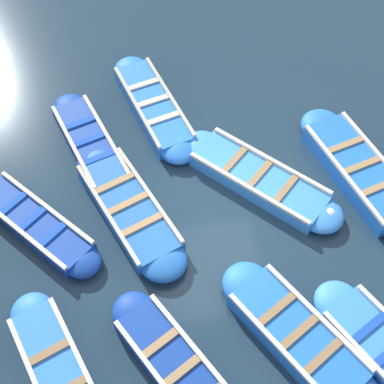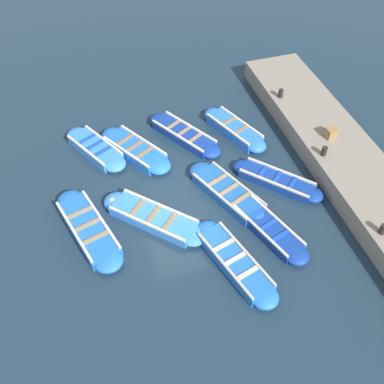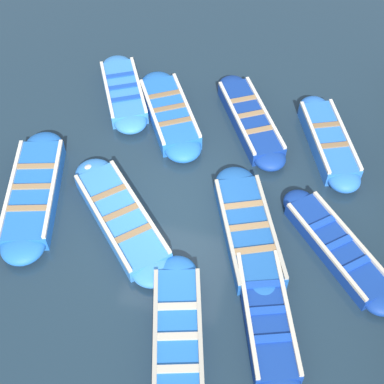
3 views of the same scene
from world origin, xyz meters
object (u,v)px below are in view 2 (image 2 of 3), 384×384
(wooden_crate, at_px, (331,133))
(boat_mid_row, at_px, (88,229))
(boat_outer_left, at_px, (228,193))
(bollard_north, at_px, (383,229))
(boat_inner_gap, at_px, (277,181))
(boat_tucked, at_px, (235,262))
(boat_near_quay, at_px, (135,150))
(boat_drifting, at_px, (184,135))
(boat_alongside, at_px, (154,218))
(buoy_orange_near, at_px, (113,202))
(bollard_mid_south, at_px, (281,93))
(boat_far_corner, at_px, (268,228))
(bollard_mid_north, at_px, (324,151))
(boat_centre, at_px, (234,130))
(boat_stern_in, at_px, (95,149))

(wooden_crate, bearing_deg, boat_mid_row, -172.41)
(boat_outer_left, xyz_separation_m, bollard_north, (3.65, -3.40, 0.77))
(boat_inner_gap, bearing_deg, wooden_crate, 21.67)
(boat_tucked, bearing_deg, boat_near_quay, 107.40)
(boat_near_quay, height_order, boat_drifting, boat_near_quay)
(boat_alongside, height_order, buoy_orange_near, boat_alongside)
(boat_near_quay, bearing_deg, bollard_mid_south, 7.23)
(boat_alongside, xyz_separation_m, wooden_crate, (7.10, 1.38, 0.78))
(boat_outer_left, height_order, buoy_orange_near, boat_outer_left)
(boat_near_quay, relative_size, boat_drifting, 0.99)
(boat_alongside, height_order, boat_outer_left, boat_outer_left)
(buoy_orange_near, bearing_deg, bollard_north, -28.89)
(buoy_orange_near, bearing_deg, bollard_mid_south, 22.45)
(boat_near_quay, distance_m, buoy_orange_near, 2.65)
(boat_tucked, xyz_separation_m, wooden_crate, (5.16, 3.79, 0.77))
(boat_far_corner, height_order, bollard_mid_north, bollard_mid_north)
(boat_far_corner, relative_size, bollard_mid_south, 9.95)
(boat_outer_left, distance_m, bollard_mid_south, 5.38)
(boat_tucked, height_order, boat_near_quay, boat_near_quay)
(boat_far_corner, height_order, boat_outer_left, boat_outer_left)
(boat_inner_gap, xyz_separation_m, wooden_crate, (2.50, 0.99, 0.78))
(boat_inner_gap, xyz_separation_m, boat_drifting, (-2.45, 3.35, 0.02))
(bollard_mid_north, bearing_deg, boat_drifting, 143.24)
(boat_centre, height_order, wooden_crate, wooden_crate)
(boat_tucked, bearing_deg, bollard_north, -8.51)
(boat_outer_left, height_order, bollard_north, bollard_north)
(boat_stern_in, xyz_separation_m, boat_far_corner, (4.74, -5.42, -0.02))
(boat_tucked, distance_m, bollard_mid_north, 5.40)
(bollard_north, bearing_deg, boat_tucked, 171.49)
(boat_mid_row, bearing_deg, boat_inner_gap, 2.00)
(boat_stern_in, relative_size, bollard_mid_south, 9.17)
(boat_drifting, distance_m, bollard_mid_south, 4.33)
(boat_stern_in, xyz_separation_m, buoy_orange_near, (0.15, -2.85, -0.02))
(boat_mid_row, distance_m, bollard_north, 9.12)
(boat_mid_row, xyz_separation_m, boat_outer_left, (4.86, 0.17, -0.03))
(boat_alongside, distance_m, boat_far_corner, 3.73)
(boat_near_quay, height_order, wooden_crate, wooden_crate)
(boat_alongside, bearing_deg, boat_inner_gap, 4.79)
(boat_mid_row, distance_m, boat_far_corner, 5.78)
(bollard_mid_north, bearing_deg, buoy_orange_near, 176.03)
(boat_outer_left, xyz_separation_m, wooden_crate, (4.36, 1.06, 0.78))
(bollard_mid_south, xyz_separation_m, wooden_crate, (0.72, -2.83, 0.01))
(boat_far_corner, distance_m, bollard_north, 3.45)
(boat_far_corner, distance_m, buoy_orange_near, 5.26)
(boat_stern_in, distance_m, buoy_orange_near, 2.85)
(boat_centre, height_order, boat_inner_gap, boat_centre)
(boat_tucked, height_order, boat_centre, boat_centre)
(boat_drifting, bearing_deg, boat_stern_in, 176.58)
(bollard_mid_south, distance_m, wooden_crate, 2.92)
(bollard_north, distance_m, wooden_crate, 4.51)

